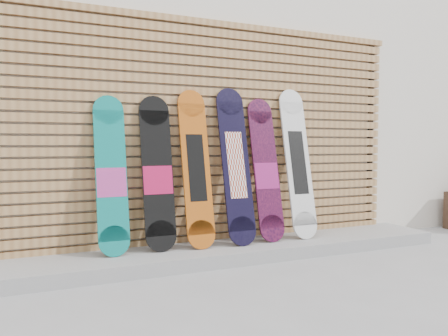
# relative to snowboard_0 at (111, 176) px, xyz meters

# --- Properties ---
(ground) EXTENTS (80.00, 80.00, 0.00)m
(ground) POSITION_rel_snowboard_0_xyz_m (1.19, -0.79, -0.80)
(ground) COLOR gray
(ground) RESTS_ON ground
(building) EXTENTS (12.00, 5.00, 3.60)m
(building) POSITION_rel_snowboard_0_xyz_m (1.69, 2.71, 1.00)
(building) COLOR silver
(building) RESTS_ON ground
(concrete_step) EXTENTS (4.60, 0.70, 0.12)m
(concrete_step) POSITION_rel_snowboard_0_xyz_m (1.04, -0.11, -0.74)
(concrete_step) COLOR gray
(concrete_step) RESTS_ON ground
(slat_wall) EXTENTS (4.26, 0.08, 2.29)m
(slat_wall) POSITION_rel_snowboard_0_xyz_m (1.04, 0.18, 0.40)
(slat_wall) COLOR #A27343
(slat_wall) RESTS_ON ground
(snowboard_0) EXTENTS (0.27, 0.30, 1.39)m
(snowboard_0) POSITION_rel_snowboard_0_xyz_m (0.00, 0.00, 0.00)
(snowboard_0) COLOR #0C7873
(snowboard_0) RESTS_ON concrete_step
(snowboard_1) EXTENTS (0.28, 0.30, 1.41)m
(snowboard_1) POSITION_rel_snowboard_0_xyz_m (0.41, 0.00, 0.01)
(snowboard_1) COLOR black
(snowboard_1) RESTS_ON concrete_step
(snowboard_2) EXTENTS (0.27, 0.35, 1.48)m
(snowboard_2) POSITION_rel_snowboard_0_xyz_m (0.78, -0.02, 0.05)
(snowboard_2) COLOR #B35313
(snowboard_2) RESTS_ON concrete_step
(snowboard_3) EXTENTS (0.28, 0.38, 1.52)m
(snowboard_3) POSITION_rel_snowboard_0_xyz_m (1.18, -0.04, 0.07)
(snowboard_3) COLOR black
(snowboard_3) RESTS_ON concrete_step
(snowboard_4) EXTENTS (0.27, 0.35, 1.43)m
(snowboard_4) POSITION_rel_snowboard_0_xyz_m (1.52, -0.03, 0.02)
(snowboard_4) COLOR black
(snowboard_4) RESTS_ON concrete_step
(snowboard_5) EXTENTS (0.28, 0.37, 1.54)m
(snowboard_5) POSITION_rel_snowboard_0_xyz_m (1.89, -0.03, 0.08)
(snowboard_5) COLOR silver
(snowboard_5) RESTS_ON concrete_step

